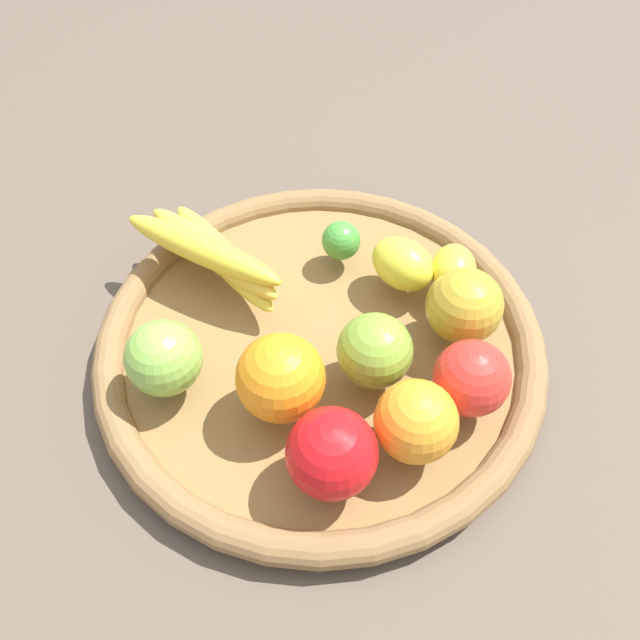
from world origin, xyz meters
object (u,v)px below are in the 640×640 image
orange_0 (281,378)px  apple_0 (164,358)px  lemon_1 (402,264)px  apple_4 (464,306)px  lemon_0 (454,270)px  apple_1 (375,351)px  apple_2 (472,378)px  banana_bunch (212,253)px  orange_1 (412,424)px  apple_3 (332,453)px  lime_0 (341,240)px

orange_0 → apple_0: orange_0 is taller
lemon_1 → apple_0: apple_0 is taller
apple_4 → lemon_0: (-0.05, 0.03, -0.01)m
lemon_0 → apple_1: bearing=-72.2°
apple_4 → lemon_0: apple_4 is taller
orange_0 → apple_0: 0.11m
lemon_0 → apple_2: bearing=-35.3°
banana_bunch → apple_0: apple_0 is taller
banana_bunch → orange_1: (0.27, 0.04, 0.01)m
apple_1 → apple_4: bearing=86.4°
apple_0 → apple_3: bearing=23.9°
apple_0 → apple_3: apple_3 is taller
lemon_1 → apple_4: apple_4 is taller
apple_0 → apple_2: bearing=51.9°
banana_bunch → apple_1: size_ratio=2.72×
orange_0 → apple_0: (-0.08, -0.07, -0.00)m
orange_0 → apple_2: (0.09, 0.14, -0.01)m
apple_4 → orange_1: apple_4 is taller
orange_1 → apple_3: size_ratio=0.94×
apple_1 → banana_bunch: bearing=-162.3°
apple_4 → apple_0: size_ratio=1.05×
apple_3 → apple_2: bearing=87.2°
apple_4 → orange_1: 0.14m
apple_0 → lemon_0: (0.06, 0.29, -0.01)m
lemon_1 → apple_2: bearing=-15.3°
lemon_1 → apple_0: (-0.02, -0.25, 0.01)m
apple_1 → orange_1: size_ratio=0.98×
lemon_1 → lime_0: bearing=-155.5°
apple_2 → lemon_0: bearing=144.7°
apple_1 → orange_1: (0.08, -0.02, 0.00)m
apple_3 → orange_0: bearing=178.0°
banana_bunch → apple_1: (0.19, 0.06, 0.01)m
apple_1 → lemon_0: 0.14m
lime_0 → apple_3: bearing=-36.6°
banana_bunch → orange_1: size_ratio=2.67×
lemon_1 → lime_0: (-0.07, -0.03, -0.00)m
apple_1 → apple_3: apple_3 is taller
apple_4 → apple_2: 0.08m
lime_0 → lemon_1: bearing=24.5°
lemon_1 → apple_4: 0.08m
apple_3 → lemon_1: bearing=127.4°
apple_0 → apple_1: bearing=58.8°
apple_1 → lemon_0: (-0.04, 0.13, -0.01)m
lemon_1 → lemon_0: bearing=49.3°
banana_bunch → apple_0: (0.10, -0.10, 0.01)m
apple_4 → apple_0: (-0.10, -0.26, -0.00)m
orange_1 → apple_4: bearing=120.6°
lemon_1 → apple_3: apple_3 is taller
lemon_0 → lime_0: lemon_0 is taller
apple_1 → orange_0: bearing=-102.7°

